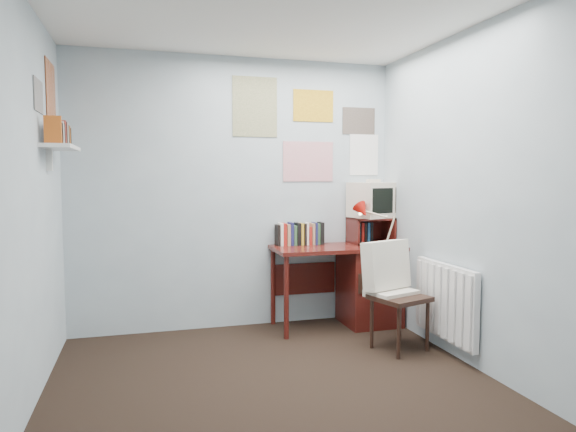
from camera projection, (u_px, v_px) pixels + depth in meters
name	position (u px, v px, depth m)	size (l,w,h in m)	color
ground	(287.00, 405.00, 3.18)	(3.50, 3.50, 0.00)	black
back_wall	(236.00, 193.00, 4.76)	(3.00, 0.02, 2.50)	#AEC0C7
left_wall	(11.00, 208.00, 2.67)	(0.02, 3.50, 2.50)	#AEC0C7
right_wall	(500.00, 200.00, 3.49)	(0.02, 3.50, 2.50)	#AEC0C7
desk	(364.00, 282.00, 4.88)	(1.20, 0.55, 0.76)	#4E1612
desk_chair	(400.00, 298.00, 4.15)	(0.44, 0.42, 0.85)	black
desk_lamp	(394.00, 227.00, 4.68)	(0.26, 0.22, 0.37)	#AD120B
tv_riser	(371.00, 230.00, 4.98)	(0.40, 0.30, 0.25)	#4E1612
crt_tv	(373.00, 198.00, 4.99)	(0.39, 0.36, 0.37)	beige
book_row	(307.00, 233.00, 4.88)	(0.60, 0.14, 0.22)	#4E1612
radiator	(446.00, 301.00, 4.07)	(0.09, 0.80, 0.60)	white
wall_shelf	(61.00, 147.00, 3.72)	(0.20, 0.62, 0.24)	white
posters_back	(308.00, 130.00, 4.89)	(1.20, 0.01, 0.90)	white
posters_left	(45.00, 94.00, 3.67)	(0.01, 0.70, 0.60)	white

